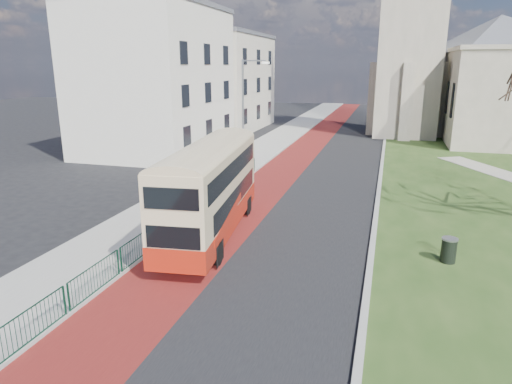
% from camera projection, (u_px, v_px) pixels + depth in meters
% --- Properties ---
extents(ground, '(160.00, 160.00, 0.00)m').
position_uv_depth(ground, '(214.00, 263.00, 18.44)').
color(ground, black).
rests_on(ground, ground).
extents(road_carriageway, '(9.00, 120.00, 0.01)m').
position_uv_depth(road_carriageway, '(322.00, 165.00, 36.53)').
color(road_carriageway, black).
rests_on(road_carriageway, ground).
extents(bus_lane, '(3.40, 120.00, 0.01)m').
position_uv_depth(bus_lane, '(289.00, 163.00, 37.26)').
color(bus_lane, '#591414').
rests_on(bus_lane, ground).
extents(pavement_west, '(4.00, 120.00, 0.12)m').
position_uv_depth(pavement_west, '(245.00, 159.00, 38.27)').
color(pavement_west, gray).
rests_on(pavement_west, ground).
extents(kerb_west, '(0.25, 120.00, 0.13)m').
position_uv_depth(kerb_west, '(268.00, 161.00, 37.73)').
color(kerb_west, '#999993').
rests_on(kerb_west, ground).
extents(kerb_east, '(0.25, 80.00, 0.13)m').
position_uv_depth(kerb_east, '(382.00, 162.00, 37.13)').
color(kerb_east, '#999993').
rests_on(kerb_east, ground).
extents(pedestrian_railing, '(0.07, 24.00, 1.12)m').
position_uv_depth(pedestrian_railing, '(187.00, 213.00, 22.78)').
color(pedestrian_railing, '#0C3423').
rests_on(pedestrian_railing, ground).
extents(gothic_church, '(16.38, 18.00, 40.00)m').
position_uv_depth(gothic_church, '(460.00, 10.00, 46.67)').
color(gothic_church, gray).
rests_on(gothic_church, ground).
extents(street_block_near, '(10.30, 14.30, 13.00)m').
position_uv_depth(street_block_near, '(155.00, 79.00, 40.80)').
color(street_block_near, silver).
rests_on(street_block_near, ground).
extents(street_block_far, '(10.30, 16.30, 11.50)m').
position_uv_depth(street_block_far, '(219.00, 81.00, 55.80)').
color(street_block_far, beige).
rests_on(street_block_far, ground).
extents(streetlamp, '(2.13, 0.18, 8.00)m').
position_uv_depth(streetlamp, '(245.00, 107.00, 35.02)').
color(streetlamp, gray).
rests_on(streetlamp, pavement_west).
extents(bus, '(3.50, 10.31, 4.23)m').
position_uv_depth(bus, '(210.00, 186.00, 20.69)').
color(bus, '#9F1E0E').
rests_on(bus, ground).
extents(litter_bin, '(0.65, 0.65, 1.02)m').
position_uv_depth(litter_bin, '(449.00, 250.00, 18.29)').
color(litter_bin, black).
rests_on(litter_bin, grass_green).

